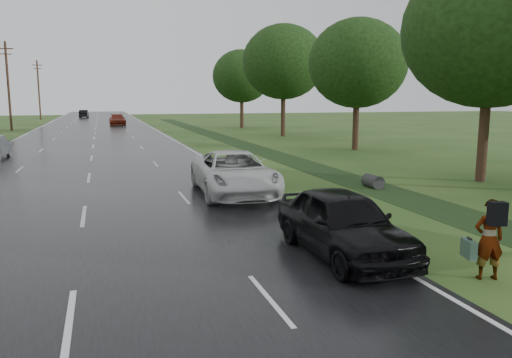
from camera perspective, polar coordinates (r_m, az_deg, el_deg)
The scene contains 17 objects.
ground at distance 9.14m, azimuth -20.59°, elevation -15.50°, with size 220.00×220.00×0.00m, color #244719.
road at distance 53.44m, azimuth -17.95°, elevation 4.83°, with size 14.00×180.00×0.04m, color black.
edge_stripe_east at distance 53.78m, azimuth -10.72°, elevation 5.17°, with size 0.12×180.00×0.01m, color silver.
edge_stripe_west at distance 53.95m, azimuth -25.15°, elevation 4.47°, with size 0.12×180.00×0.01m, color silver.
center_line at distance 53.44m, azimuth -17.95°, elevation 4.86°, with size 0.12×180.00×0.01m, color silver.
drainage_ditch at distance 29.34m, azimuth 4.60°, elevation 1.99°, with size 2.20×120.00×0.56m.
utility_pole_far at distance 64.09m, azimuth -26.46°, elevation 9.62°, with size 1.60×0.26×10.00m.
utility_pole_distant at distance 93.84m, azimuth -23.58°, elevation 9.40°, with size 1.60×0.26×10.00m.
tree_east_b at distance 24.71m, azimuth 25.29°, elevation 15.25°, with size 7.60×7.60×10.11m.
tree_east_c at distance 36.84m, azimuth 11.54°, elevation 12.82°, with size 7.00×7.00×9.29m.
tree_east_d at distance 49.50m, azimuth 3.17°, elevation 13.21°, with size 8.00×8.00×10.76m.
tree_east_f at distance 62.67m, azimuth -1.65°, elevation 11.67°, with size 7.20×7.20×9.62m.
pedestrian at distance 11.39m, azimuth 25.01°, elevation -6.16°, with size 0.82×0.82×1.70m.
white_pickup at distance 19.30m, azimuth -2.52°, elevation 0.71°, with size 2.74×5.94×1.65m, color silver.
dark_sedan at distance 11.94m, azimuth 9.93°, elevation -4.96°, with size 1.87×4.65×1.58m, color black.
far_car_red at distance 71.03m, azimuth -15.56°, elevation 6.55°, with size 2.10×5.17×1.50m, color maroon.
far_car_dark at distance 100.11m, azimuth -19.06°, elevation 7.06°, with size 1.53×4.37×1.44m, color black.
Camera 1 is at (0.67, -8.31, 3.74)m, focal length 35.00 mm.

